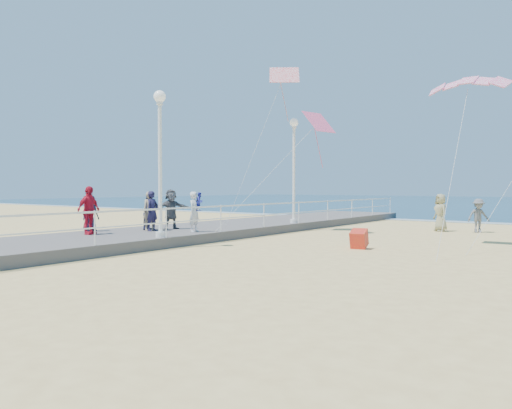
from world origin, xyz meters
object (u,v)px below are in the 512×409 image
Objects in this scene: lamp_post_far at (294,159)px; spectator_4 at (90,213)px; spectator_6 at (150,211)px; box_kite at (359,241)px; lamp_post_mid at (160,148)px; spectator_5 at (171,209)px; beach_walker_c at (441,213)px; spectator_3 at (89,210)px; toddler_held at (200,202)px; woman_holding_toddler at (195,212)px; beach_walker_a at (478,216)px; spectator_7 at (150,213)px; spectator_0 at (152,211)px.

spectator_4 is at bearing -115.23° from lamp_post_far.
spectator_6 reaches higher than box_kite.
lamp_post_mid is 4.28m from spectator_5.
spectator_3 is at bearing -78.58° from beach_walker_c.
lamp_post_far is at bearing -13.30° from toddler_held.
toddler_held is 1.28× the size of box_kite.
spectator_5 is (-1.79, 0.40, 0.05)m from woman_holding_toddler.
lamp_post_mid reaches higher than toddler_held.
beach_walker_a is at bearing -46.16° from toddler_held.
beach_walker_c is (6.42, 10.75, -0.69)m from toddler_held.
spectator_5 is 0.92× the size of beach_walker_c.
spectator_7 is at bearing -33.54° from spectator_4.
spectator_3 is at bearing -106.98° from lamp_post_far.
spectator_3 is at bearing -160.50° from box_kite.
lamp_post_mid is at bearing -70.47° from beach_walker_c.
box_kite is (8.15, 2.55, -0.93)m from spectator_0.
lamp_post_mid reaches higher than spectator_4.
woman_holding_toddler is 0.99× the size of spectator_0.
spectator_5 is (-1.94, 0.25, -0.36)m from toddler_held.
spectator_5 is at bearing -84.35° from beach_walker_c.
toddler_held is 0.44× the size of spectator_5.
toddler_held is at bearing -174.97° from box_kite.
spectator_0 is 15.65m from beach_walker_a.
beach_walker_a is at bearing -45.43° from spectator_0.
box_kite is (5.87, -4.84, -3.36)m from lamp_post_far.
spectator_6 is at bearing -108.62° from lamp_post_far.
spectator_7 is (1.44, 1.97, -0.03)m from spectator_4.
beach_walker_a is (10.78, 14.54, -0.50)m from spectator_3.
spectator_6 reaches higher than toddler_held.
lamp_post_far is 8.00m from spectator_7.
spectator_7 is 14.33m from beach_walker_c.
lamp_post_far is 2.81× the size of beach_walker_c.
spectator_4 is 0.86× the size of spectator_5.
beach_walker_c is (10.30, 13.23, -0.21)m from spectator_4.
spectator_3 is (-2.67, -3.38, -0.30)m from toddler_held.
spectator_5 reaches higher than toddler_held.
woman_holding_toddler is at bearing -47.36° from spectator_6.
beach_walker_c is at bearing -41.23° from spectator_0.
woman_holding_toddler is (-0.51, -6.69, -2.44)m from lamp_post_far.
woman_holding_toddler is at bearing -49.20° from spectator_3.
beach_walker_c is at bearing -12.14° from spectator_6.
spectator_0 is 0.89× the size of spectator_3.
lamp_post_mid reaches higher than spectator_3.
beach_walker_a is at bearing -38.58° from spectator_4.
spectator_3 reaches higher than beach_walker_a.
beach_walker_a is (8.12, 11.16, -0.80)m from toddler_held.
spectator_3 is 18.11m from beach_walker_a.
woman_holding_toddler is at bearing -82.24° from spectator_5.
spectator_4 is at bearing 157.67° from spectator_6.
spectator_7 is 0.77× the size of beach_walker_c.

